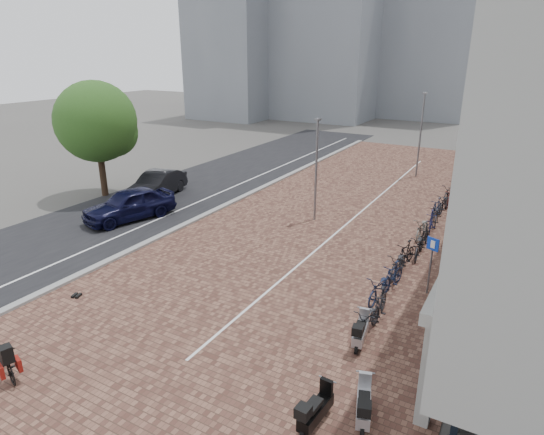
{
  "coord_description": "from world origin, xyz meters",
  "views": [
    {
      "loc": [
        10.03,
        -11.64,
        8.67
      ],
      "look_at": [
        0.0,
        6.0,
        1.3
      ],
      "focal_mm": 30.5,
      "sensor_mm": 36.0,
      "label": 1
    }
  ],
  "objects_px": {
    "hero_bike": "(4,359)",
    "scooter_mid": "(316,409)",
    "car_navy": "(129,204)",
    "car_dark": "(157,185)",
    "scooter_back": "(364,403)",
    "scooter_front": "(361,330)",
    "parking_sign": "(431,257)"
  },
  "relations": [
    {
      "from": "scooter_front",
      "to": "hero_bike",
      "type": "bearing_deg",
      "value": -151.17
    },
    {
      "from": "parking_sign",
      "to": "scooter_back",
      "type": "bearing_deg",
      "value": -67.0
    },
    {
      "from": "car_dark",
      "to": "hero_bike",
      "type": "height_order",
      "value": "car_dark"
    },
    {
      "from": "scooter_front",
      "to": "scooter_back",
      "type": "distance_m",
      "value": 3.2
    },
    {
      "from": "car_dark",
      "to": "scooter_back",
      "type": "distance_m",
      "value": 20.81
    },
    {
      "from": "car_navy",
      "to": "car_dark",
      "type": "xyz_separation_m",
      "value": [
        -1.5,
        3.75,
        -0.05
      ]
    },
    {
      "from": "car_dark",
      "to": "hero_bike",
      "type": "distance_m",
      "value": 16.88
    },
    {
      "from": "car_navy",
      "to": "hero_bike",
      "type": "distance_m",
      "value": 12.87
    },
    {
      "from": "car_dark",
      "to": "parking_sign",
      "type": "relative_size",
      "value": 2.11
    },
    {
      "from": "parking_sign",
      "to": "scooter_mid",
      "type": "bearing_deg",
      "value": -73.7
    },
    {
      "from": "hero_bike",
      "to": "car_dark",
      "type": "bearing_deg",
      "value": 45.5
    },
    {
      "from": "car_dark",
      "to": "scooter_front",
      "type": "height_order",
      "value": "car_dark"
    },
    {
      "from": "car_dark",
      "to": "hero_bike",
      "type": "bearing_deg",
      "value": -73.36
    },
    {
      "from": "parking_sign",
      "to": "car_dark",
      "type": "bearing_deg",
      "value": -170.63
    },
    {
      "from": "hero_bike",
      "to": "scooter_front",
      "type": "height_order",
      "value": "hero_bike"
    },
    {
      "from": "scooter_mid",
      "to": "car_navy",
      "type": "bearing_deg",
      "value": 154.66
    },
    {
      "from": "car_navy",
      "to": "scooter_back",
      "type": "bearing_deg",
      "value": -8.7
    },
    {
      "from": "hero_bike",
      "to": "scooter_mid",
      "type": "bearing_deg",
      "value": -55.71
    },
    {
      "from": "car_dark",
      "to": "scooter_back",
      "type": "relative_size",
      "value": 3.17
    },
    {
      "from": "car_dark",
      "to": "scooter_mid",
      "type": "relative_size",
      "value": 3.16
    },
    {
      "from": "scooter_back",
      "to": "car_dark",
      "type": "bearing_deg",
      "value": 128.94
    },
    {
      "from": "car_navy",
      "to": "hero_bike",
      "type": "xyz_separation_m",
      "value": [
        6.54,
        -11.08,
        -0.29
      ]
    },
    {
      "from": "scooter_back",
      "to": "hero_bike",
      "type": "bearing_deg",
      "value": -177.75
    },
    {
      "from": "scooter_mid",
      "to": "scooter_back",
      "type": "height_order",
      "value": "scooter_mid"
    },
    {
      "from": "car_navy",
      "to": "car_dark",
      "type": "distance_m",
      "value": 4.04
    },
    {
      "from": "car_navy",
      "to": "parking_sign",
      "type": "relative_size",
      "value": 2.16
    },
    {
      "from": "scooter_front",
      "to": "scooter_mid",
      "type": "height_order",
      "value": "scooter_mid"
    },
    {
      "from": "hero_bike",
      "to": "scooter_front",
      "type": "bearing_deg",
      "value": -35.16
    },
    {
      "from": "car_navy",
      "to": "scooter_back",
      "type": "height_order",
      "value": "car_navy"
    },
    {
      "from": "hero_bike",
      "to": "scooter_mid",
      "type": "xyz_separation_m",
      "value": [
        8.37,
        2.6,
        -0.03
      ]
    },
    {
      "from": "hero_bike",
      "to": "scooter_back",
      "type": "distance_m",
      "value": 9.89
    },
    {
      "from": "car_navy",
      "to": "parking_sign",
      "type": "xyz_separation_m",
      "value": [
        15.84,
        -0.45,
        0.68
      ]
    }
  ]
}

